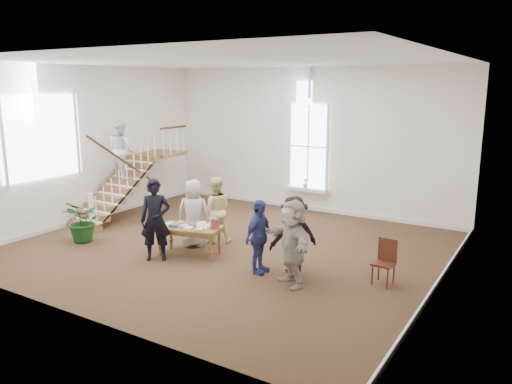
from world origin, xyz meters
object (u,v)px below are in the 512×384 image
Objects in this scene: floor_plant at (83,221)px; woman_cluster_b at (294,235)px; woman_cluster_c at (292,243)px; library_table at (190,230)px; elderly_woman at (194,213)px; police_officer at (155,220)px; person_yellow at (215,210)px; woman_cluster_a at (259,237)px; side_chair at (385,259)px.

woman_cluster_b is at bearing 9.88° from floor_plant.
woman_cluster_c is 1.60× the size of floor_plant.
elderly_woman reaches higher than library_table.
elderly_woman is 3.36m from woman_cluster_c.
library_table is at bearing 20.88° from police_officer.
woman_cluster_c is (2.93, -1.42, 0.03)m from person_yellow.
side_chair is at bearing -71.00° from woman_cluster_a.
library_table is at bearing 86.57° from woman_cluster_a.
library_table is 1.75× the size of side_chair.
elderly_woman is 4.82m from side_chair.
floor_plant is 7.53m from side_chair.
woman_cluster_a is (2.03, -1.22, -0.05)m from person_yellow.
library_table is at bearing 53.93° from person_yellow.
elderly_woman is at bearing 25.34° from floor_plant.
library_table is 4.51m from side_chair.
woman_cluster_b is at bearing -16.65° from police_officer.
floor_plant is at bearing -141.18° from woman_cluster_c.
woman_cluster_a is 0.75m from woman_cluster_b.
person_yellow is 1.06× the size of woman_cluster_a.
police_officer is at bearing -158.97° from side_chair.
police_officer is 2.05× the size of side_chair.
floor_plant is at bearing -0.22° from elderly_woman.
library_table is at bearing -165.46° from side_chair.
person_yellow is at bearing 59.19° from woman_cluster_a.
person_yellow is 1.85× the size of side_chair.
woman_cluster_b reaches higher than library_table.
police_officer is 2.53m from floor_plant.
floor_plant is at bearing -7.92° from person_yellow.
woman_cluster_c reaches higher than library_table.
woman_cluster_b reaches higher than side_chair.
floor_plant is (-2.90, -1.73, -0.30)m from person_yellow.
woman_cluster_b is at bearing 150.52° from woman_cluster_c.
floor_plant is (-5.83, -0.31, -0.33)m from woman_cluster_c.
floor_plant is at bearing -40.90° from woman_cluster_b.
library_table is at bearing -43.59° from woman_cluster_b.
woman_cluster_a reaches higher than side_chair.
woman_cluster_c is at bearing -141.13° from side_chair.
police_officer reaches higher than library_table.
floor_plant is (-2.50, 0.02, -0.40)m from police_officer.
woman_cluster_b is (2.93, -0.27, -0.01)m from elderly_woman.
woman_cluster_b is 1.95m from side_chair.
police_officer is at bearing -138.57° from woman_cluster_c.
floor_plant is at bearing 96.12° from woman_cluster_a.
library_table is 1.01× the size of woman_cluster_a.
side_chair is (1.58, 1.04, -0.37)m from woman_cluster_c.
police_officer reaches higher than floor_plant.
person_yellow is 3.39m from floor_plant.
elderly_woman is 0.96× the size of woman_cluster_c.
woman_cluster_c is (2.88, -0.32, 0.27)m from library_table.
side_chair reaches higher than library_table.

